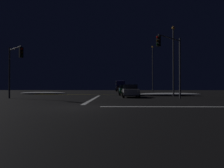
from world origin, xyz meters
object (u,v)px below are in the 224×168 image
at_px(streetlamp_right_near, 173,56).
at_px(streetlamp_right_far, 153,66).
at_px(sedan_black, 120,88).
at_px(traffic_signal_ne, 172,55).
at_px(box_truck, 120,85).
at_px(sedan_blue, 124,89).
at_px(traffic_signal_nw, 14,62).
at_px(sedan_orange, 123,89).
at_px(sedan_green, 126,90).
at_px(sedan_gray, 123,89).
at_px(sedan_silver, 130,91).

bearing_deg(streetlamp_right_near, streetlamp_right_far, 90.00).
bearing_deg(sedan_black, streetlamp_right_near, -76.05).
bearing_deg(streetlamp_right_far, streetlamp_right_near, -90.00).
xyz_separation_m(traffic_signal_ne, streetlamp_right_far, (1.93, 22.43, 1.04)).
distance_m(box_truck, streetlamp_right_near, 33.85).
bearing_deg(streetlamp_right_near, sedan_black, 103.95).
bearing_deg(sedan_blue, streetlamp_right_far, 48.09).
xyz_separation_m(sedan_blue, traffic_signal_nw, (-12.36, -15.30, 3.10)).
xyz_separation_m(sedan_orange, traffic_signal_ne, (4.15, -27.46, 3.78)).
xyz_separation_m(sedan_blue, streetlamp_right_near, (6.25, -9.04, 4.62)).
bearing_deg(traffic_signal_ne, streetlamp_right_near, 73.32).
distance_m(sedan_orange, streetlamp_right_near, 22.38).
bearing_deg(sedan_green, sedan_black, 90.70).
bearing_deg(sedan_gray, streetlamp_right_far, 9.59).
height_order(sedan_silver, streetlamp_right_near, streetlamp_right_near).
bearing_deg(sedan_blue, sedan_gray, 89.82).
xyz_separation_m(streetlamp_right_far, streetlamp_right_near, (-0.00, -16.00, -0.21)).
height_order(sedan_silver, streetlamp_right_far, streetlamp_right_far).
relative_size(sedan_blue, streetlamp_right_near, 0.46).
bearing_deg(streetlamp_right_far, sedan_green, -116.42).
relative_size(sedan_gray, streetlamp_right_far, 0.44).
bearing_deg(sedan_gray, sedan_black, 91.73).
distance_m(sedan_orange, box_truck, 12.02).
bearing_deg(sedan_orange, sedan_green, -90.73).
relative_size(sedan_orange, streetlamp_right_near, 0.46).
xyz_separation_m(sedan_black, traffic_signal_ne, (4.65, -32.92, 3.78)).
relative_size(sedan_blue, sedan_gray, 1.00).
distance_m(sedan_orange, sedan_black, 5.48).
distance_m(sedan_black, traffic_signal_ne, 33.46).
relative_size(box_truck, traffic_signal_ne, 1.24).
distance_m(sedan_green, traffic_signal_nw, 15.91).
height_order(sedan_blue, box_truck, box_truck).
bearing_deg(sedan_silver, sedan_black, 91.18).
bearing_deg(traffic_signal_ne, streetlamp_right_far, 85.09).
xyz_separation_m(sedan_gray, sedan_orange, (0.16, 6.09, 0.00)).
bearing_deg(traffic_signal_nw, sedan_green, 37.92).
bearing_deg(sedan_orange, sedan_black, 95.30).
relative_size(sedan_silver, streetlamp_right_far, 0.44).
distance_m(sedan_blue, sedan_black, 17.46).
bearing_deg(sedan_green, sedan_gray, 89.67).
xyz_separation_m(sedan_silver, streetlamp_right_far, (5.98, 18.54, 4.82)).
distance_m(sedan_orange, streetlamp_right_far, 9.25).
bearing_deg(sedan_orange, sedan_silver, -89.78).
height_order(sedan_blue, streetlamp_right_far, streetlamp_right_far).
bearing_deg(sedan_orange, streetlamp_right_far, -39.68).
bearing_deg(traffic_signal_nw, streetlamp_right_far, 50.12).
relative_size(traffic_signal_nw, streetlamp_right_far, 0.58).
distance_m(sedan_blue, streetlamp_right_near, 11.92).
height_order(sedan_gray, streetlamp_right_far, streetlamp_right_far).
distance_m(sedan_black, box_truck, 6.59).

